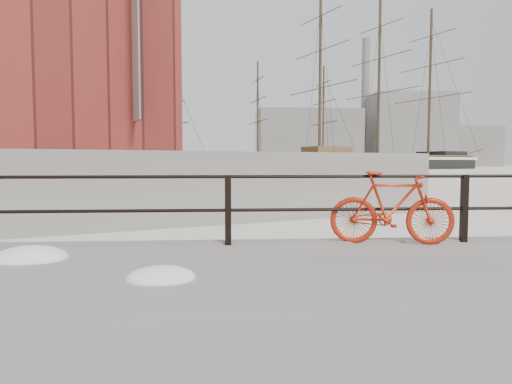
# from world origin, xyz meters

# --- Properties ---
(far_quay) EXTENTS (78.44, 148.07, 1.80)m
(far_quay) POSITION_xyz_m (-40.00, 72.00, 0.90)
(far_quay) COLOR gray
(far_quay) RESTS_ON ground
(bicycle) EXTENTS (1.77, 0.59, 1.06)m
(bicycle) POSITION_xyz_m (-4.64, -0.25, 0.88)
(bicycle) COLOR #A8200B
(bicycle) RESTS_ON promenade
(barque_black) EXTENTS (68.90, 46.14, 36.82)m
(barque_black) POSITION_xyz_m (25.24, 87.45, 0.00)
(barque_black) COLOR black
(barque_black) RESTS_ON ground
(schooner_mid) EXTENTS (32.39, 18.91, 21.72)m
(schooner_mid) POSITION_xyz_m (6.25, 83.41, 0.00)
(schooner_mid) COLOR silver
(schooner_mid) RESTS_ON ground
(schooner_left) EXTENTS (26.44, 21.81, 18.41)m
(schooner_left) POSITION_xyz_m (-20.34, 69.71, 0.00)
(schooner_left) COLOR silver
(schooner_left) RESTS_ON ground
(workboat_near) EXTENTS (12.58, 6.41, 7.00)m
(workboat_near) POSITION_xyz_m (-24.05, 30.44, 0.00)
(workboat_near) COLOR black
(workboat_near) RESTS_ON ground
(apartment_cream) EXTENTS (24.16, 21.40, 21.20)m
(apartment_cream) POSITION_xyz_m (-38.11, 61.98, 12.40)
(apartment_cream) COLOR beige
(apartment_cream) RESTS_ON far_quay
(apartment_grey) EXTENTS (26.02, 22.15, 23.20)m
(apartment_grey) POSITION_xyz_m (-46.35, 82.38, 13.40)
(apartment_grey) COLOR gray
(apartment_grey) RESTS_ON far_quay
(apartment_brick) EXTENTS (27.87, 22.90, 21.20)m
(apartment_brick) POSITION_xyz_m (-54.97, 103.70, 12.40)
(apartment_brick) COLOR brown
(apartment_brick) RESTS_ON far_quay
(industrial_west) EXTENTS (32.00, 18.00, 18.00)m
(industrial_west) POSITION_xyz_m (20.00, 140.00, 9.00)
(industrial_west) COLOR gray
(industrial_west) RESTS_ON ground
(industrial_mid) EXTENTS (26.00, 20.00, 24.00)m
(industrial_mid) POSITION_xyz_m (55.00, 145.00, 12.00)
(industrial_mid) COLOR gray
(industrial_mid) RESTS_ON ground
(industrial_east) EXTENTS (20.00, 16.00, 14.00)m
(industrial_east) POSITION_xyz_m (78.00, 150.00, 7.00)
(industrial_east) COLOR gray
(industrial_east) RESTS_ON ground
(smokestack) EXTENTS (2.80, 2.80, 44.00)m
(smokestack) POSITION_xyz_m (42.00, 150.00, 22.00)
(smokestack) COLOR gray
(smokestack) RESTS_ON ground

